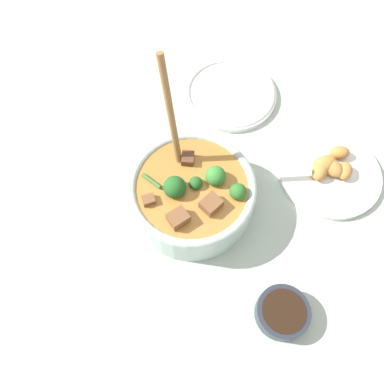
{
  "coord_description": "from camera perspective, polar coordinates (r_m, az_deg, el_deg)",
  "views": [
    {
      "loc": [
        -0.1,
        -0.3,
        0.67
      ],
      "look_at": [
        0.0,
        0.0,
        0.05
      ],
      "focal_mm": 35.0,
      "sensor_mm": 36.0,
      "label": 1
    }
  ],
  "objects": [
    {
      "name": "ground_plane",
      "position": [
        0.74,
        -0.0,
        -1.88
      ],
      "size": [
        4.0,
        4.0,
        0.0
      ],
      "primitive_type": "plane",
      "color": "#ADBCAD"
    },
    {
      "name": "stew_bowl",
      "position": [
        0.7,
        0.01,
        -0.16
      ],
      "size": [
        0.23,
        0.24,
        0.29
      ],
      "color": "#B2C6BC",
      "rests_on": "ground_plane"
    },
    {
      "name": "condiment_bowl",
      "position": [
        0.68,
        13.61,
        -17.39
      ],
      "size": [
        0.09,
        0.09,
        0.03
      ],
      "color": "#232833",
      "rests_on": "ground_plane"
    },
    {
      "name": "empty_plate",
      "position": [
        0.89,
        5.8,
        14.74
      ],
      "size": [
        0.21,
        0.21,
        0.02
      ],
      "color": "white",
      "rests_on": "ground_plane"
    },
    {
      "name": "food_plate",
      "position": [
        0.81,
        20.24,
        3.06
      ],
      "size": [
        0.21,
        0.21,
        0.04
      ],
      "color": "white",
      "rests_on": "ground_plane"
    }
  ]
}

